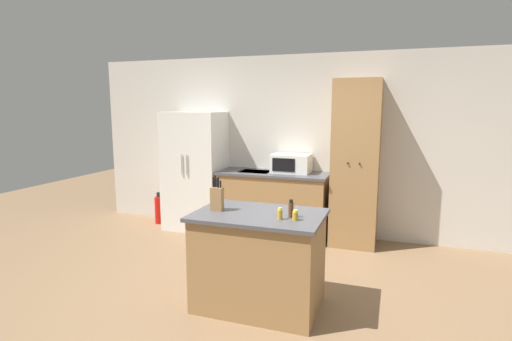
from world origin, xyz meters
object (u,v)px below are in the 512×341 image
(pantry_cabinet, at_px, (356,164))
(fire_extinguisher, at_px, (159,210))
(refrigerator, at_px, (195,171))
(spice_bottle_tall_dark, at_px, (291,209))
(microwave, at_px, (291,163))
(knife_block, at_px, (217,198))
(spice_bottle_amber_oil, at_px, (280,214))
(spice_bottle_short_red, at_px, (295,215))

(pantry_cabinet, bearing_deg, fire_extinguisher, -179.21)
(refrigerator, distance_m, spice_bottle_tall_dark, 2.90)
(refrigerator, xyz_separation_m, microwave, (1.49, 0.10, 0.17))
(refrigerator, distance_m, knife_block, 2.45)
(pantry_cabinet, xyz_separation_m, spice_bottle_tall_dark, (-0.35, -2.11, -0.13))
(pantry_cabinet, relative_size, knife_block, 6.93)
(pantry_cabinet, height_order, microwave, pantry_cabinet)
(refrigerator, bearing_deg, fire_extinguisher, 179.97)
(spice_bottle_tall_dark, xyz_separation_m, spice_bottle_amber_oil, (-0.07, -0.09, -0.03))
(knife_block, bearing_deg, pantry_cabinet, 63.29)
(knife_block, xyz_separation_m, spice_bottle_tall_dark, (0.71, -0.00, -0.04))
(pantry_cabinet, height_order, spice_bottle_amber_oil, pantry_cabinet)
(refrigerator, distance_m, fire_extinguisher, 0.95)
(knife_block, relative_size, spice_bottle_tall_dark, 1.98)
(refrigerator, bearing_deg, spice_bottle_short_red, -45.65)
(pantry_cabinet, distance_m, microwave, 0.90)
(pantry_cabinet, height_order, knife_block, pantry_cabinet)
(knife_block, bearing_deg, spice_bottle_tall_dark, -0.32)
(spice_bottle_tall_dark, xyz_separation_m, fire_extinguisher, (-2.71, 2.07, -0.75))
(microwave, distance_m, spice_bottle_short_red, 2.33)
(pantry_cabinet, distance_m, fire_extinguisher, 3.18)
(spice_bottle_tall_dark, height_order, fire_extinguisher, spice_bottle_tall_dark)
(spice_bottle_tall_dark, height_order, spice_bottle_short_red, spice_bottle_tall_dark)
(spice_bottle_short_red, bearing_deg, spice_bottle_tall_dark, 127.36)
(microwave, xyz_separation_m, spice_bottle_short_red, (0.61, -2.25, -0.12))
(refrigerator, distance_m, spice_bottle_short_red, 3.00)
(knife_block, height_order, spice_bottle_amber_oil, knife_block)
(spice_bottle_short_red, distance_m, spice_bottle_amber_oil, 0.13)
(microwave, bearing_deg, refrigerator, -175.97)
(knife_block, bearing_deg, refrigerator, 122.71)
(spice_bottle_amber_oil, xyz_separation_m, fire_extinguisher, (-2.63, 2.16, -0.72))
(knife_block, relative_size, spice_bottle_short_red, 3.49)
(knife_block, height_order, fire_extinguisher, knife_block)
(pantry_cabinet, bearing_deg, refrigerator, -178.98)
(refrigerator, xyz_separation_m, spice_bottle_amber_oil, (1.96, -2.16, 0.06))
(spice_bottle_tall_dark, xyz_separation_m, spice_bottle_short_red, (0.06, -0.08, -0.03))
(refrigerator, relative_size, knife_block, 5.58)
(spice_bottle_short_red, xyz_separation_m, fire_extinguisher, (-2.77, 2.14, -0.72))
(microwave, height_order, spice_bottle_short_red, microwave)
(pantry_cabinet, height_order, fire_extinguisher, pantry_cabinet)
(refrigerator, relative_size, spice_bottle_amber_oil, 17.25)
(spice_bottle_short_red, distance_m, fire_extinguisher, 3.57)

